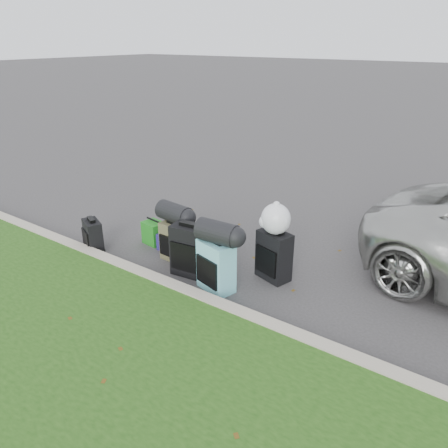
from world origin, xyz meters
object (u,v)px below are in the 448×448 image
Objects in this scene: suitcase_large_black_right at (274,256)px; tote_navy at (166,242)px; suitcase_large_black_left at (190,250)px; suitcase_teal at (216,266)px; suitcase_olive at (175,242)px; suitcase_small_black at (93,236)px; tote_green at (154,233)px.

tote_navy is at bearing -157.50° from suitcase_large_black_right.
suitcase_large_black_left is 1.06× the size of suitcase_teal.
suitcase_large_black_right is (1.46, 0.35, 0.06)m from suitcase_olive.
tote_navy is at bearing 156.95° from suitcase_olive.
suitcase_small_black is 1.33× the size of tote_green.
tote_green is at bearing -159.86° from suitcase_large_black_right.
tote_green is (-1.64, 0.55, -0.16)m from suitcase_teal.
suitcase_large_black_left reaches higher than suitcase_teal.
suitcase_small_black is 0.84× the size of suitcase_olive.
suitcase_teal reaches higher than suitcase_olive.
suitcase_teal is (0.53, -0.13, -0.02)m from suitcase_large_black_left.
suitcase_teal and suitcase_large_black_right have the same top height.
suitcase_olive is at bearing 45.89° from suitcase_small_black.
suitcase_olive is at bearing -33.67° from tote_navy.
suitcase_large_black_right reaches higher than suitcase_small_black.
suitcase_olive is 0.40m from tote_navy.
tote_green is (-2.11, -0.14, -0.16)m from suitcase_large_black_right.
suitcase_large_black_right reaches higher than tote_green.
suitcase_olive is 1.51m from suitcase_large_black_right.
suitcase_olive is 0.84× the size of suitcase_large_black_right.
suitcase_large_black_right is (2.71, 0.85, 0.10)m from suitcase_small_black.
suitcase_large_black_left reaches higher than suitcase_olive.
suitcase_small_black reaches higher than tote_navy.
suitcase_teal is 0.83m from suitcase_large_black_right.
suitcase_olive reaches higher than tote_navy.
suitcase_large_black_left is at bearing 33.78° from suitcase_small_black.
tote_green is at bearing 74.21° from suitcase_small_black.
suitcase_large_black_right is (1.00, 0.56, -0.02)m from suitcase_large_black_left.
suitcase_small_black is at bearing -121.69° from tote_green.
suitcase_olive is 2.17× the size of tote_navy.
suitcase_large_black_left is at bearing -21.17° from suitcase_olive.
suitcase_large_black_right is 1.88× the size of tote_green.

